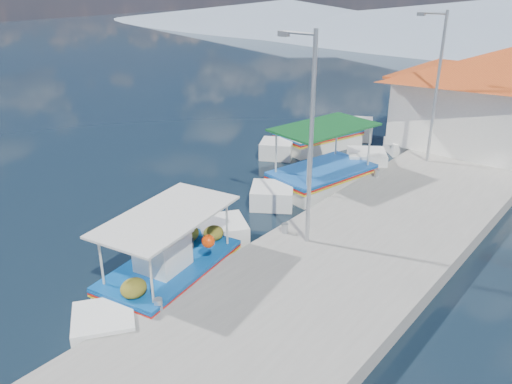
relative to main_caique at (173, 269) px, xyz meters
The scene contains 10 objects.
ground 3.06m from the main_caique, 150.35° to the left, with size 160.00×160.00×0.00m, color black.
quay 8.18m from the main_caique, 66.43° to the left, with size 5.00×44.00×0.50m, color gray.
bollards 6.85m from the main_caique, 80.16° to the left, with size 0.20×17.20×0.30m.
main_caique is the anchor object (origin of this frame).
caique_green_canopy 8.38m from the main_caique, 93.70° to the left, with size 3.14×7.23×2.76m.
caique_blue_hull 13.00m from the main_caique, 105.15° to the left, with size 3.40×6.81×1.26m.
caique_far 16.66m from the main_caique, 89.89° to the left, with size 2.06×6.66×2.33m.
harbor_building 17.04m from the main_caique, 77.80° to the left, with size 10.49×10.49×4.40m.
lamp_post_near 5.23m from the main_caique, 61.75° to the left, with size 1.21×0.14×6.00m.
lamp_post_far 13.09m from the main_caique, 81.45° to the left, with size 1.21×0.14×6.00m.
Camera 1 is at (11.85, -9.28, 7.77)m, focal length 35.99 mm.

